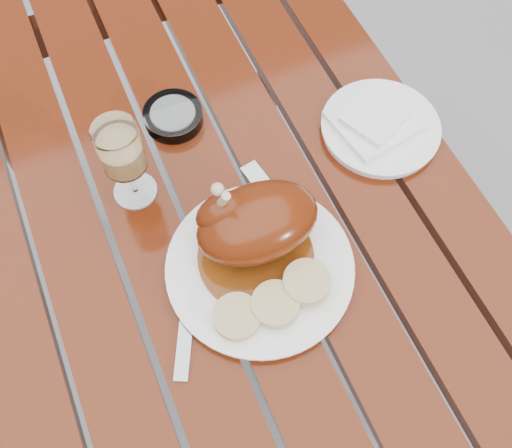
{
  "coord_description": "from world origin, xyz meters",
  "views": [
    {
      "loc": [
        -0.12,
        -0.45,
        1.54
      ],
      "look_at": [
        0.04,
        -0.09,
        0.78
      ],
      "focal_mm": 40.0,
      "sensor_mm": 36.0,
      "label": 1
    }
  ],
  "objects": [
    {
      "name": "ashtray",
      "position": [
        -0.01,
        0.17,
        0.76
      ],
      "size": [
        0.12,
        0.12,
        0.03
      ],
      "primitive_type": "cylinder",
      "rotation": [
        0.0,
        0.0,
        -0.24
      ],
      "color": "#B2B7BC",
      "rests_on": "table"
    },
    {
      "name": "side_plate",
      "position": [
        0.31,
        0.01,
        0.76
      ],
      "size": [
        0.27,
        0.27,
        0.02
      ],
      "primitive_type": "cylinder",
      "rotation": [
        0.0,
        0.0,
        0.43
      ],
      "color": "white",
      "rests_on": "table"
    },
    {
      "name": "ground",
      "position": [
        0.0,
        0.0,
        0.0
      ],
      "size": [
        60.0,
        60.0,
        0.0
      ],
      "primitive_type": "plane",
      "color": "slate",
      "rests_on": "ground"
    },
    {
      "name": "roast_duck",
      "position": [
        0.02,
        -0.1,
        0.82
      ],
      "size": [
        0.19,
        0.18,
        0.13
      ],
      "color": "#612B0B",
      "rests_on": "dinner_plate"
    },
    {
      "name": "napkin",
      "position": [
        0.3,
        0.02,
        0.77
      ],
      "size": [
        0.15,
        0.14,
        0.01
      ],
      "primitive_type": "cube",
      "rotation": [
        0.0,
        0.0,
        0.17
      ],
      "color": "white",
      "rests_on": "side_plate"
    },
    {
      "name": "bread_dumplings",
      "position": [
        0.01,
        -0.21,
        0.78
      ],
      "size": [
        0.18,
        0.08,
        0.02
      ],
      "color": "tan",
      "rests_on": "dinner_plate"
    },
    {
      "name": "fork",
      "position": [
        -0.11,
        -0.18,
        0.75
      ],
      "size": [
        0.09,
        0.16,
        0.01
      ],
      "primitive_type": "cube",
      "rotation": [
        0.0,
        0.0,
        -0.45
      ],
      "color": "gray",
      "rests_on": "table"
    },
    {
      "name": "wine_glass",
      "position": [
        -0.11,
        0.06,
        0.83
      ],
      "size": [
        0.08,
        0.08,
        0.16
      ],
      "primitive_type": "cylinder",
      "rotation": [
        0.0,
        0.0,
        -0.22
      ],
      "color": "tan",
      "rests_on": "table"
    },
    {
      "name": "dinner_plate",
      "position": [
        0.02,
        -0.15,
        0.76
      ],
      "size": [
        0.36,
        0.36,
        0.02
      ],
      "primitive_type": "cylinder",
      "rotation": [
        0.0,
        0.0,
        -0.36
      ],
      "color": "white",
      "rests_on": "table"
    },
    {
      "name": "table",
      "position": [
        0.0,
        0.0,
        0.38
      ],
      "size": [
        0.8,
        1.2,
        0.75
      ],
      "primitive_type": "cube",
      "color": "#5F1D0B",
      "rests_on": "ground"
    },
    {
      "name": "knife",
      "position": [
        0.1,
        -0.11,
        0.75
      ],
      "size": [
        0.06,
        0.22,
        0.01
      ],
      "primitive_type": "cube",
      "rotation": [
        0.0,
        0.0,
        0.17
      ],
      "color": "gray",
      "rests_on": "table"
    }
  ]
}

